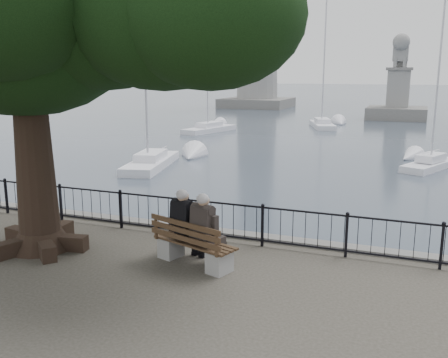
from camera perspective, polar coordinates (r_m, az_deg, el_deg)
The scene contains 12 objects.
harbor at distance 13.24m, azimuth 0.80°, elevation -8.48°, with size 260.00×260.00×1.20m.
railing at distance 12.46m, azimuth 0.00°, elevation -4.68°, with size 22.06×0.06×1.00m.
bench at distance 11.06m, azimuth -3.59°, elevation -7.96°, with size 2.10×1.20×1.06m.
person_left at distance 11.17m, azimuth -4.16°, elevation -5.58°, with size 0.66×0.92×1.68m.
person_right at distance 10.78m, azimuth -1.83°, elevation -6.21°, with size 0.66×0.92×1.68m.
tree at distance 11.91m, azimuth -18.73°, elevation 18.44°, with size 10.42×7.28×8.51m.
lighthouse at distance 74.38m, azimuth 3.93°, elevation 17.54°, with size 9.37×9.37×28.88m.
lion_monument at distance 58.65m, azimuth 19.24°, elevation 8.75°, with size 6.27×6.27×9.18m.
sailboat_a at distance 27.79m, azimuth -8.34°, elevation 2.03°, with size 3.02×6.32×11.90m.
sailboat_c at distance 29.33m, azimuth 22.53°, elevation 1.71°, with size 3.12×4.89×9.43m.
sailboat_e at distance 43.65m, azimuth -1.70°, elevation 5.91°, with size 3.08×6.08×13.72m.
sailboat_h at distance 48.11m, azimuth 11.16°, elevation 6.27°, with size 3.54×6.22×13.90m.
Camera 1 is at (4.33, -8.60, 4.18)m, focal length 40.00 mm.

